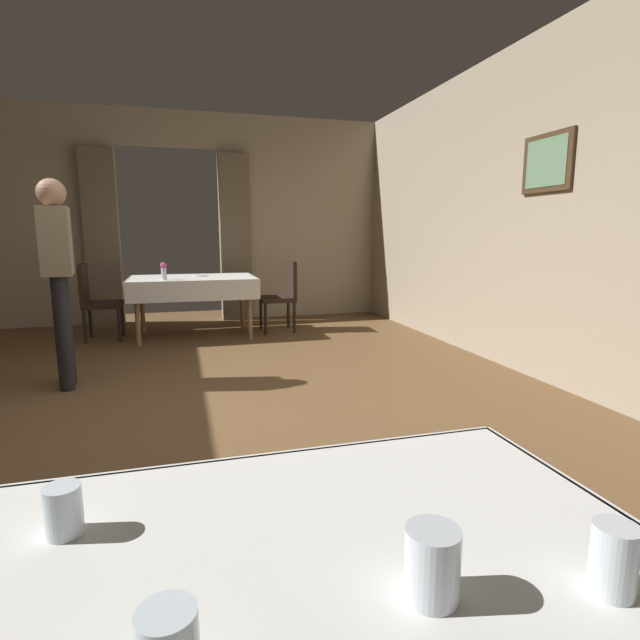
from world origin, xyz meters
TOP-DOWN VIEW (x-y plane):
  - ground at (0.00, 0.00)m, footprint 10.08×10.08m
  - wall_right at (3.20, -0.00)m, footprint 0.16×8.40m
  - wall_back at (0.00, 4.18)m, footprint 6.40×0.27m
  - dining_table_near at (0.30, -2.75)m, footprint 1.24×0.91m
  - dining_table_mid at (0.25, 2.96)m, footprint 1.54×1.04m
  - chair_mid_left at (-0.90, 3.01)m, footprint 0.44×0.44m
  - chair_mid_right at (1.41, 2.97)m, footprint 0.44×0.44m
  - glass_near_a at (0.44, -2.85)m, footprint 0.08×0.08m
  - glass_near_c at (0.71, -2.91)m, footprint 0.07×0.07m
  - glass_near_d at (-0.12, -2.53)m, footprint 0.07×0.07m
  - flower_vase_mid at (-0.08, 2.63)m, footprint 0.07×0.07m
  - plate_mid_b at (0.36, 3.06)m, footprint 0.18×0.18m
  - person_waiter_by_doorway at (-0.85, 1.04)m, footprint 0.26×0.38m

SIDE VIEW (x-z plane):
  - ground at x=0.00m, z-range 0.00..0.00m
  - chair_mid_left at x=-0.90m, z-range 0.05..0.98m
  - chair_mid_right at x=1.41m, z-range 0.05..0.98m
  - dining_table_near at x=0.30m, z-range 0.28..1.03m
  - dining_table_mid at x=0.25m, z-range 0.29..1.04m
  - plate_mid_b at x=0.36m, z-range 0.75..0.76m
  - glass_near_d at x=-0.12m, z-range 0.75..0.84m
  - glass_near_c at x=0.71m, z-range 0.75..0.86m
  - glass_near_a at x=0.44m, z-range 0.75..0.86m
  - flower_vase_mid at x=-0.08m, z-range 0.76..0.97m
  - person_waiter_by_doorway at x=-0.85m, z-range 0.16..1.88m
  - wall_right at x=3.20m, z-range 0.00..3.00m
  - wall_back at x=0.00m, z-range 0.01..3.01m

